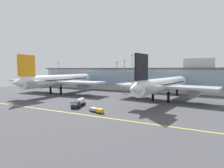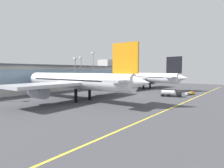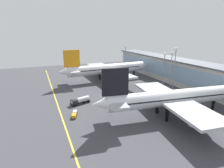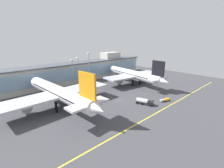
% 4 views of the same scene
% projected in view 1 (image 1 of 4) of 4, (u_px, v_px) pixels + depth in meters
% --- Properties ---
extents(ground_plane, '(193.85, 193.85, 0.00)m').
position_uv_depth(ground_plane, '(87.00, 101.00, 84.53)').
color(ground_plane, '#424247').
extents(taxiway_centreline_stripe, '(155.08, 0.50, 0.01)m').
position_uv_depth(taxiway_centreline_stripe, '(49.00, 110.00, 65.16)').
color(taxiway_centreline_stripe, yellow).
rests_on(taxiway_centreline_stripe, ground).
extents(terminal_building, '(141.46, 14.00, 19.88)m').
position_uv_depth(terminal_building, '(133.00, 78.00, 127.31)').
color(terminal_building, beige).
rests_on(terminal_building, ground).
extents(airliner_near_left, '(52.49, 61.91, 20.36)m').
position_uv_depth(airliner_near_left, '(60.00, 81.00, 107.93)').
color(airliner_near_left, black).
rests_on(airliner_near_left, ground).
extents(airliner_near_right, '(44.70, 59.09, 19.16)m').
position_uv_depth(airliner_near_right, '(164.00, 85.00, 83.53)').
color(airliner_near_right, black).
rests_on(airliner_near_right, ground).
extents(fuel_tanker_truck, '(5.24, 9.35, 2.90)m').
position_uv_depth(fuel_tanker_truck, '(78.00, 103.00, 70.50)').
color(fuel_tanker_truck, black).
rests_on(fuel_tanker_truck, ground).
extents(baggage_tug_near, '(5.79, 3.31, 1.40)m').
position_uv_depth(baggage_tug_near, '(97.00, 110.00, 61.40)').
color(baggage_tug_near, black).
rests_on(baggage_tug_near, ground).
extents(apron_light_mast_west, '(1.80, 1.80, 22.57)m').
position_uv_depth(apron_light_mast_west, '(132.00, 67.00, 112.18)').
color(apron_light_mast_west, gray).
rests_on(apron_light_mast_west, ground).
extents(apron_light_mast_centre, '(1.80, 1.80, 18.73)m').
position_uv_depth(apron_light_mast_centre, '(117.00, 71.00, 120.23)').
color(apron_light_mast_centre, gray).
rests_on(apron_light_mast_centre, ground).
extents(apron_light_mast_east, '(1.80, 1.80, 19.59)m').
position_uv_depth(apron_light_mast_east, '(124.00, 70.00, 118.52)').
color(apron_light_mast_east, gray).
rests_on(apron_light_mast_east, ground).
extents(apron_light_mast_far_east, '(1.80, 1.80, 19.44)m').
position_uv_depth(apron_light_mast_far_east, '(58.00, 70.00, 142.62)').
color(apron_light_mast_far_east, gray).
rests_on(apron_light_mast_far_east, ground).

